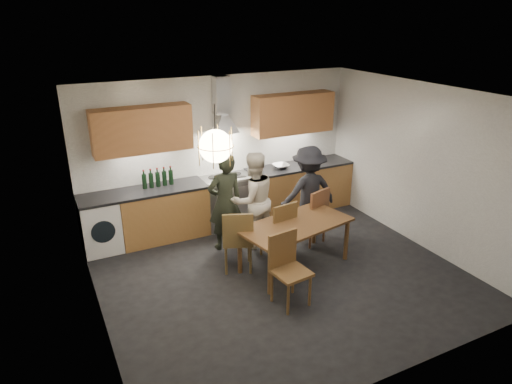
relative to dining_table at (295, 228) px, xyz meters
name	(u,v)px	position (x,y,z in m)	size (l,w,h in m)	color
ground	(281,275)	(-0.30, -0.15, -0.62)	(5.00, 5.00, 0.00)	black
room_shell	(284,164)	(-0.30, -0.15, 1.08)	(5.02, 4.52, 2.61)	white
counter_run	(229,200)	(-0.28, 1.80, -0.17)	(5.00, 0.62, 0.90)	tan
range_stove	(228,201)	(-0.30, 1.80, -0.18)	(0.90, 0.60, 0.92)	silver
wall_fixtures	(223,120)	(-0.30, 1.92, 1.25)	(4.30, 0.54, 1.10)	#CA844D
pendant_lamp	(216,146)	(-1.30, -0.25, 1.48)	(0.43, 0.43, 0.70)	black
dining_table	(295,228)	(0.00, 0.00, 0.00)	(1.80, 1.15, 0.70)	brown
chair_back_left	(238,237)	(-0.82, 0.24, -0.07)	(0.57, 0.57, 0.97)	brown
chair_back_mid	(281,227)	(-0.09, 0.27, -0.08)	(0.49, 0.49, 0.95)	brown
chair_back_right	(314,212)	(0.65, 0.49, -0.07)	(0.55, 0.55, 0.97)	brown
chair_front	(287,264)	(-0.55, -0.72, -0.07)	(0.49, 0.49, 0.96)	brown
person_left	(225,202)	(-0.68, 1.01, 0.17)	(0.58, 0.38, 1.59)	black
person_mid	(253,200)	(-0.25, 0.89, 0.17)	(0.77, 0.60, 1.58)	beige
person_right	(308,192)	(0.73, 0.81, 0.16)	(1.01, 0.58, 1.57)	black
mixing_bowl	(281,166)	(0.76, 1.80, 0.31)	(0.30, 0.30, 0.07)	#BCBCC0
stock_pot	(315,159)	(1.53, 1.81, 0.34)	(0.19, 0.19, 0.13)	silver
wine_bottles	(158,177)	(-1.50, 1.88, 0.43)	(0.52, 0.07, 0.31)	black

